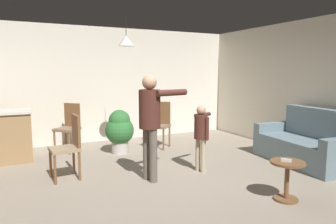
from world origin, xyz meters
name	(u,v)px	position (x,y,z in m)	size (l,w,h in m)	color
ground	(170,179)	(0.00, 0.00, 0.00)	(7.68, 7.68, 0.00)	gray
wall_back	(110,85)	(0.00, 3.20, 1.35)	(6.40, 0.10, 2.70)	silver
wall_right	(315,88)	(3.20, 0.00, 1.35)	(0.10, 6.40, 2.70)	silver
couch_floral	(305,145)	(2.61, -0.34, 0.33)	(1.01, 1.87, 1.00)	slate
side_table_by_couch	(287,176)	(0.99, -1.41, 0.33)	(0.44, 0.44, 0.52)	brown
person_adult	(150,116)	(-0.29, 0.07, 1.01)	(0.83, 0.46, 1.62)	#60564C
person_child	(201,131)	(0.64, 0.10, 0.69)	(0.53, 0.43, 1.11)	tan
dining_chair_by_counter	(160,123)	(0.77, 1.97, 0.55)	(0.59, 0.59, 1.00)	brown
dining_chair_near_wall	(69,144)	(-1.38, 0.73, 0.55)	(0.45, 0.45, 1.00)	brown
dining_chair_centre_back	(69,125)	(-1.09, 2.51, 0.55)	(0.59, 0.59, 1.00)	brown
potted_plant_corner	(120,129)	(-0.21, 1.86, 0.49)	(0.58, 0.58, 0.89)	#B7B2AD
spare_remote_on_table	(286,160)	(0.96, -1.41, 0.54)	(0.04, 0.13, 0.04)	white
ceiling_light_pendant	(126,41)	(-0.12, 1.60, 2.25)	(0.32, 0.32, 0.55)	silver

